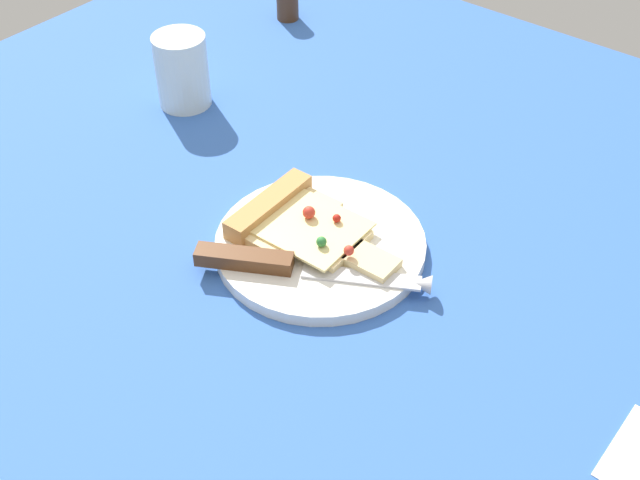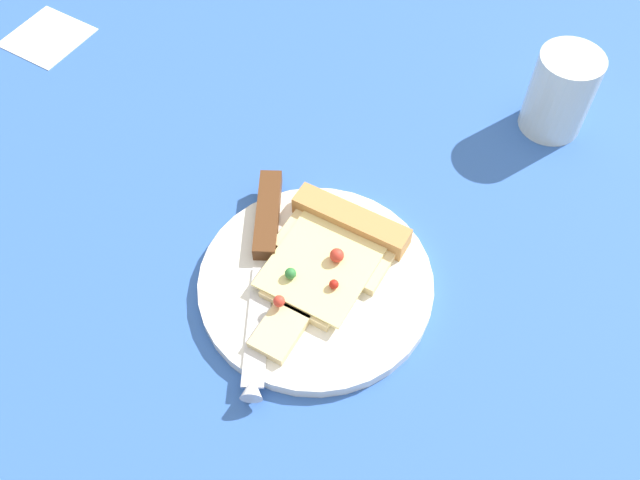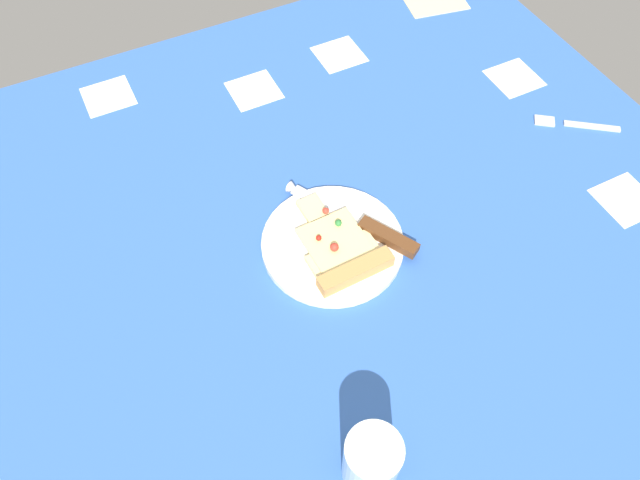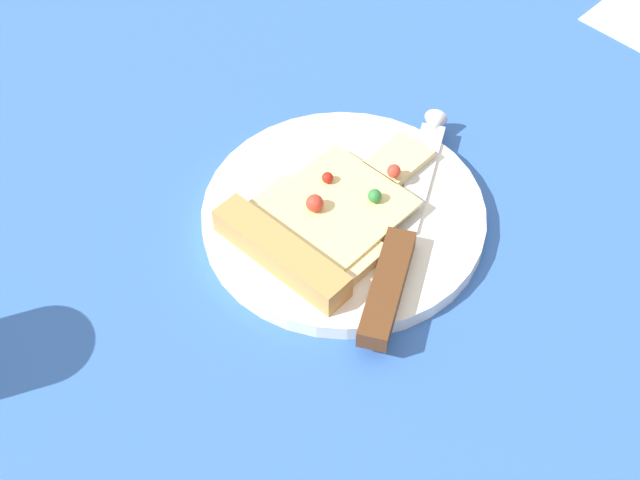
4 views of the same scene
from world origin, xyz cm
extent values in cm
cube|color=#3360B7|center=(0.00, 0.00, -1.50)|extent=(127.03, 127.03, 3.00)
cube|color=white|center=(19.65, 43.28, -0.10)|extent=(9.00, 9.00, 0.20)
cube|color=white|center=(45.12, -11.31, -0.10)|extent=(9.00, 9.00, 0.20)
cube|color=white|center=(-25.57, 52.02, -0.10)|extent=(9.00, 9.00, 0.20)
cube|color=white|center=(-0.39, 41.12, -0.10)|extent=(9.00, 9.00, 0.20)
cube|color=white|center=(47.06, 21.61, -0.10)|extent=(9.00, 9.00, 0.20)
cylinder|color=white|center=(-2.95, 2.29, 0.68)|extent=(22.32, 22.32, 1.37)
cube|color=beige|center=(-2.82, -1.71, 1.87)|extent=(11.18, 6.34, 1.00)
cube|color=beige|center=(-2.99, 3.79, 1.87)|extent=(7.37, 5.82, 1.00)
cube|color=beige|center=(-3.15, 8.79, 1.87)|extent=(3.76, 5.31, 1.00)
cube|color=#EDD88C|center=(-2.92, 1.29, 2.52)|extent=(9.51, 10.28, 0.30)
cube|color=tan|center=(-2.73, -4.70, 2.47)|extent=(12.07, 2.97, 2.20)
sphere|color=red|center=(-3.87, -0.24, 3.35)|extent=(1.36, 1.36, 1.36)
sphere|color=red|center=(-1.89, 6.83, 3.21)|extent=(1.09, 1.09, 1.09)
sphere|color=#2D7A38|center=(-1.20, 3.85, 3.21)|extent=(1.09, 1.09, 1.09)
sphere|color=#B21E14|center=(-5.16, 2.72, 3.12)|extent=(0.90, 0.90, 0.90)
cube|color=silver|center=(-1.02, 9.11, 1.52)|extent=(7.63, 11.44, 0.30)
cone|color=silver|center=(-3.96, 14.34, 1.52)|extent=(2.72, 2.72, 2.00)
cube|color=#593319|center=(4.86, -1.35, 2.17)|extent=(6.82, 9.79, 1.60)
cylinder|color=silver|center=(-14.33, -29.80, 4.82)|extent=(6.88, 6.88, 9.64)
cube|color=silver|center=(51.50, 4.41, 0.40)|extent=(8.79, 6.86, 0.80)
cube|color=silver|center=(44.63, 9.42, 0.40)|extent=(4.32, 4.06, 0.80)
camera|label=1|loc=(47.32, 42.75, 58.78)|focal=46.06mm
camera|label=2|loc=(-20.74, 30.81, 56.98)|focal=38.60mm
camera|label=3|loc=(-27.65, -42.80, 76.86)|focal=32.92mm
camera|label=4|loc=(30.01, -33.72, 57.64)|focal=53.43mm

